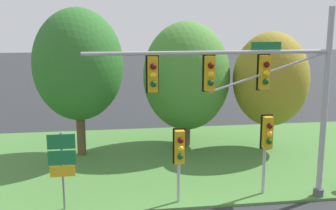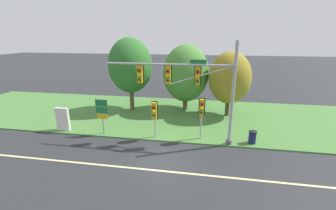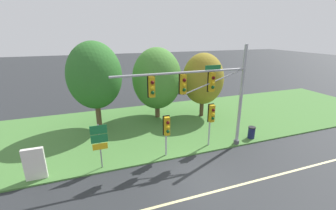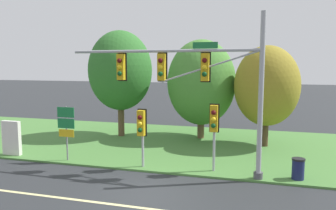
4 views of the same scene
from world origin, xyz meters
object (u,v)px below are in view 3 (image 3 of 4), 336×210
Objects in this scene: pedestrian_signal_further_along at (211,116)px; trash_bin at (251,132)px; traffic_signal_mast at (206,90)px; tree_behind_signpost at (203,79)px; tree_left_of_mast at (157,79)px; route_sign_post at (100,140)px; info_kiosk at (35,164)px; tree_nearest_road at (95,76)px; pedestrian_signal_near_kerb at (167,128)px.

trash_bin is at bearing 0.25° from pedestrian_signal_further_along.
traffic_signal_mast is 1.47× the size of tree_behind_signpost.
traffic_signal_mast reaches higher than tree_behind_signpost.
tree_left_of_mast is 7.15× the size of trash_bin.
pedestrian_signal_further_along is 7.62m from route_sign_post.
traffic_signal_mast is 5.95m from trash_bin.
tree_left_of_mast is 12.03m from info_kiosk.
pedestrian_signal_further_along reaches higher than trash_bin.
info_kiosk is (-9.33, -7.05, -2.83)m from tree_left_of_mast.
tree_left_of_mast reaches higher than info_kiosk.
route_sign_post is 6.90m from tree_nearest_road.
traffic_signal_mast reaches higher than route_sign_post.
info_kiosk is (-7.73, 0.21, -1.10)m from pedestrian_signal_near_kerb.
traffic_signal_mast reaches higher than info_kiosk.
traffic_signal_mast is at bearing -174.61° from trash_bin.
info_kiosk is (-11.16, -0.10, -1.38)m from pedestrian_signal_further_along.
traffic_signal_mast is at bearing -116.82° from tree_behind_signpost.
tree_behind_signpost is at bearing 30.95° from route_sign_post.
tree_nearest_road is (-7.35, 6.13, 2.23)m from pedestrian_signal_further_along.
pedestrian_signal_near_kerb reaches higher than route_sign_post.
tree_left_of_mast is at bearing 98.28° from traffic_signal_mast.
route_sign_post is (-7.61, -0.21, -0.47)m from pedestrian_signal_further_along.
tree_nearest_road is 7.86× the size of trash_bin.
tree_left_of_mast is (5.78, 7.16, 1.92)m from route_sign_post.
pedestrian_signal_further_along is 0.48× the size of tree_left_of_mast.
pedestrian_signal_further_along reaches higher than pedestrian_signal_near_kerb.
traffic_signal_mast is 7.30m from route_sign_post.
tree_nearest_road reaches higher than traffic_signal_mast.
trash_bin is at bearing 0.47° from info_kiosk.
route_sign_post is 11.39m from trash_bin.
tree_left_of_mast reaches higher than tree_behind_signpost.
tree_left_of_mast is (-1.83, 6.95, 1.45)m from pedestrian_signal_further_along.
pedestrian_signal_near_kerb is 0.43× the size of tree_left_of_mast.
pedestrian_signal_near_kerb is at bearing 178.00° from traffic_signal_mast.
tree_behind_signpost reaches higher than pedestrian_signal_near_kerb.
info_kiosk is (-3.55, 0.10, -0.91)m from route_sign_post.
tree_behind_signpost is 6.59× the size of trash_bin.
tree_nearest_road is at bearing 87.64° from route_sign_post.
pedestrian_signal_further_along is at bearing 1.58° from route_sign_post.
tree_nearest_road is at bearing -171.58° from tree_left_of_mast.
tree_behind_signpost is at bearing 46.40° from pedestrian_signal_near_kerb.
traffic_signal_mast is 1.24× the size of tree_nearest_road.
pedestrian_signal_near_kerb is at bearing -58.70° from tree_nearest_road.
tree_behind_signpost is 6.73m from trash_bin.
tree_behind_signpost is (3.12, 6.17, -0.70)m from traffic_signal_mast.
tree_left_of_mast is 3.50× the size of info_kiosk.
trash_bin is (14.85, 0.12, -0.47)m from info_kiosk.
info_kiosk is at bearing 178.35° from traffic_signal_mast.
tree_behind_signpost is at bearing -2.14° from tree_nearest_road.
trash_bin is (1.33, -5.75, -3.22)m from tree_behind_signpost.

